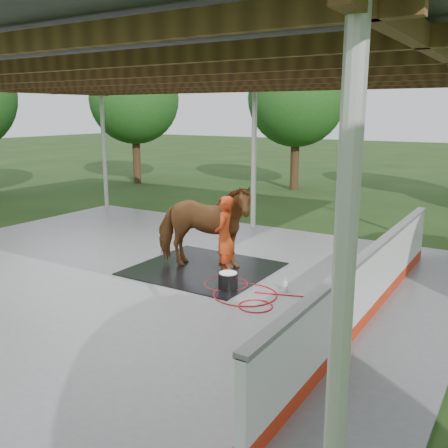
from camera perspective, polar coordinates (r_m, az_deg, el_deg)
The scene contains 12 objects.
ground at distance 10.46m, azimuth -9.15°, elevation -5.59°, with size 100.00×100.00×0.00m, color #1E3814.
concrete_slab at distance 10.45m, azimuth -9.15°, elevation -5.46°, with size 12.00×10.00×0.05m, color slate.
pavilion_structure at distance 9.96m, azimuth -9.98°, elevation 16.61°, with size 12.60×10.60×4.05m.
dasher_board at distance 8.16m, azimuth 16.14°, elevation -6.88°, with size 0.16×8.00×1.15m.
tree_belt at distance 10.46m, azimuth -5.27°, elevation 15.58°, with size 28.00×28.00×5.80m.
rubber_mat at distance 10.45m, azimuth -2.37°, elevation -5.11°, with size 2.72×2.55×0.02m, color black.
horse at distance 10.21m, azimuth -2.42°, elevation -0.28°, with size 0.96×2.12×1.79m, color brown.
handler at distance 9.86m, azimuth 0.04°, elevation -1.40°, with size 0.59×0.38×1.60m, color #BB3A13.
wash_bucket at distance 9.22m, azimuth 0.46°, elevation -6.52°, with size 0.36×0.36×0.33m.
soap_bottle_a at distance 9.20m, azimuth 7.02°, elevation -6.91°, with size 0.10×0.10×0.27m, color silver.
soap_bottle_b at distance 7.50m, azimuth 8.98°, elevation -11.88°, with size 0.10×0.10×0.22m, color #338CD8.
hose_coil at distance 9.10m, azimuth 1.99°, elevation -7.86°, with size 2.41×1.39×0.02m.
Camera 1 is at (6.58, -7.45, 3.27)m, focal length 40.00 mm.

